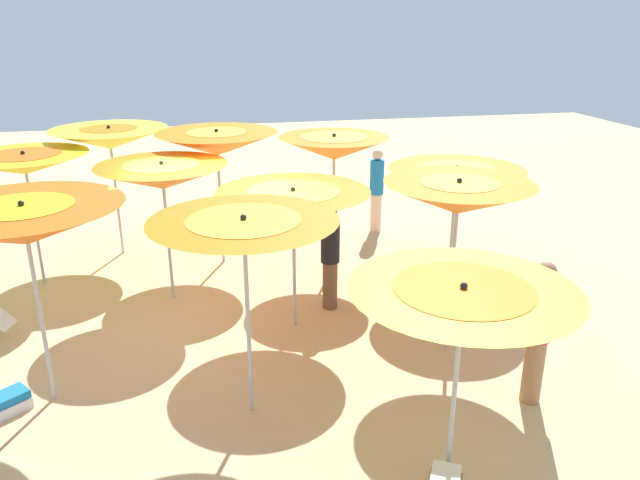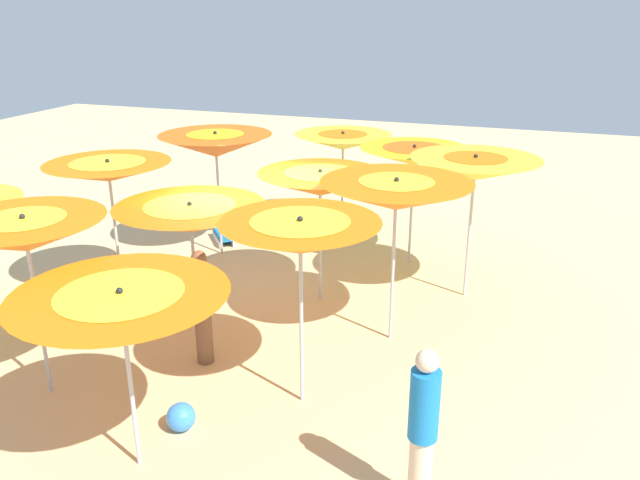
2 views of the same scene
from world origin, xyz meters
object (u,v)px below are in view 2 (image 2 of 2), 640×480
beach_umbrella_7 (191,218)px  lounger_0 (330,231)px  lounger_2 (222,231)px  beach_umbrella_1 (414,156)px  beach_umbrella_8 (109,172)px  beach_ball (181,417)px  beach_umbrella_3 (396,195)px  beach_umbrella_2 (343,142)px  beachgoer_1 (423,427)px  beach_umbrella_6 (300,237)px  beach_umbrella_4 (320,183)px  beach_umbrella_9 (121,307)px  beach_umbrella_10 (25,235)px  beachgoer_0 (202,305)px  beach_umbrella_0 (475,169)px  beach_umbrella_5 (216,145)px

beach_umbrella_7 → lounger_0: bearing=173.1°
lounger_2 → beach_umbrella_1: bearing=53.6°
beach_umbrella_8 → beach_ball: (3.05, 2.99, -2.07)m
beach_umbrella_3 → beach_umbrella_8: (0.02, -4.86, -0.05)m
beach_umbrella_2 → beach_umbrella_8: size_ratio=0.91×
beachgoer_1 → beach_umbrella_8: bearing=94.4°
beach_umbrella_8 → lounger_2: beach_umbrella_8 is taller
beach_umbrella_1 → beach_umbrella_6: 5.20m
beach_umbrella_3 → beach_umbrella_2: bearing=-154.5°
beach_umbrella_4 → beach_umbrella_7: 2.30m
beach_umbrella_9 → beachgoer_1: bearing=97.0°
beach_umbrella_3 → beach_umbrella_7: (0.90, -2.84, -0.37)m
beach_umbrella_7 → beach_umbrella_8: (-0.88, -2.02, 0.32)m
beach_umbrella_2 → beach_umbrella_7: (5.56, -0.62, -0.09)m
beach_umbrella_6 → beach_umbrella_8: bearing=-115.5°
beach_umbrella_1 → beach_umbrella_10: bearing=-30.7°
beach_umbrella_7 → beachgoer_0: 1.31m
beach_umbrella_6 → beach_umbrella_10: size_ratio=1.02×
beach_umbrella_3 → beach_umbrella_10: size_ratio=1.03×
beach_umbrella_6 → beachgoer_1: size_ratio=1.38×
beach_umbrella_0 → lounger_2: beach_umbrella_0 is taller
beach_umbrella_5 → beach_umbrella_10: (5.25, 0.14, -0.05)m
beach_umbrella_7 → lounger_0: beach_umbrella_7 is taller
beach_umbrella_3 → beachgoer_0: (1.56, -2.37, -1.40)m
beach_umbrella_8 → beach_ball: size_ratio=6.92×
beach_umbrella_0 → beach_umbrella_8: (1.97, -5.75, -0.05)m
beach_umbrella_10 → beachgoer_1: bearing=84.5°
beach_umbrella_0 → beachgoer_1: size_ratio=1.39×
beach_umbrella_6 → lounger_2: size_ratio=2.35×
beach_umbrella_0 → beach_umbrella_3: 2.14m
beach_umbrella_4 → beach_umbrella_9: (4.70, -0.54, -0.14)m
beach_umbrella_10 → beachgoer_1: 5.23m
beach_umbrella_4 → beach_umbrella_9: 4.74m
beach_umbrella_0 → lounger_2: (-1.11, -5.36, -2.09)m
beach_umbrella_5 → beachgoer_0: bearing=24.1°
beachgoer_1 → beach_ball: bearing=117.8°
beach_umbrella_8 → lounger_2: bearing=172.6°
beach_umbrella_3 → beach_umbrella_4: (-0.94, -1.47, -0.20)m
beach_umbrella_7 → beach_ball: (2.17, 0.97, -1.75)m
beach_umbrella_6 → beach_umbrella_10: bearing=-74.7°
beach_umbrella_9 → beach_ball: 1.92m
beach_umbrella_7 → beachgoer_1: bearing=57.7°
beach_umbrella_0 → beach_umbrella_9: 6.42m
beach_umbrella_7 → beachgoer_1: size_ratio=1.21×
beach_umbrella_7 → beach_umbrella_8: size_ratio=0.90×
beach_umbrella_4 → beach_umbrella_5: size_ratio=0.92×
beach_umbrella_1 → lounger_2: beach_umbrella_1 is taller
beach_umbrella_0 → beachgoer_1: (5.33, 0.20, -1.33)m
lounger_0 → beach_umbrella_2: bearing=15.5°
beach_umbrella_1 → beach_umbrella_4: beach_umbrella_1 is taller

